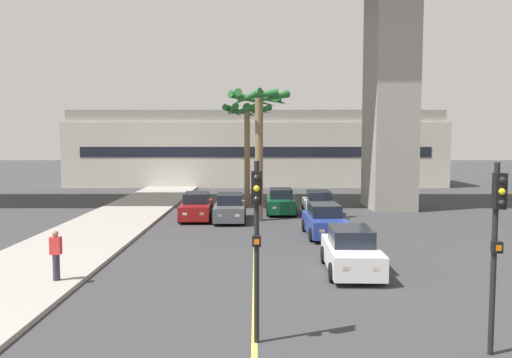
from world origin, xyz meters
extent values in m
cube|color=#9E9991|center=(-8.00, 16.00, 0.07)|extent=(4.80, 80.00, 0.15)
cube|color=#DBCC4C|center=(0.00, 24.00, 0.00)|extent=(0.14, 56.00, 0.01)
cube|color=gray|center=(9.06, 30.78, 7.85)|extent=(2.80, 4.40, 15.70)
cube|color=beige|center=(0.00, 48.67, 3.16)|extent=(37.33, 8.00, 6.31)
cube|color=#9C998D|center=(0.00, 48.67, 6.91)|extent=(36.58, 7.20, 1.20)
cube|color=black|center=(0.00, 44.65, 3.47)|extent=(33.59, 0.04, 1.00)
cube|color=white|center=(3.82, 26.74, 0.58)|extent=(1.79, 4.14, 0.80)
cube|color=black|center=(3.83, 26.89, 1.26)|extent=(1.44, 2.08, 0.60)
cube|color=#F2EDCC|center=(4.24, 24.72, 0.63)|extent=(0.24, 0.09, 0.14)
cube|color=#F2EDCC|center=(3.31, 24.74, 0.63)|extent=(0.24, 0.09, 0.14)
cylinder|color=black|center=(4.60, 25.45, 0.32)|extent=(0.23, 0.64, 0.64)
cylinder|color=black|center=(2.99, 25.48, 0.32)|extent=(0.23, 0.64, 0.64)
cylinder|color=black|center=(4.66, 27.99, 0.32)|extent=(0.23, 0.64, 0.64)
cylinder|color=black|center=(3.05, 28.03, 0.32)|extent=(0.23, 0.64, 0.64)
cube|color=#4C5156|center=(-1.47, 25.25, 0.58)|extent=(1.77, 4.13, 0.80)
cube|color=black|center=(-1.47, 25.40, 1.26)|extent=(1.43, 2.07, 0.60)
cube|color=#F2EDCC|center=(-0.97, 23.25, 0.63)|extent=(0.24, 0.08, 0.14)
cube|color=#F2EDCC|center=(-1.90, 23.23, 0.63)|extent=(0.24, 0.08, 0.14)
cylinder|color=black|center=(-0.64, 24.00, 0.32)|extent=(0.23, 0.64, 0.64)
cylinder|color=black|center=(-2.26, 23.97, 0.32)|extent=(0.23, 0.64, 0.64)
cylinder|color=black|center=(-0.69, 26.54, 0.32)|extent=(0.23, 0.64, 0.64)
cylinder|color=black|center=(-2.30, 26.51, 0.32)|extent=(0.23, 0.64, 0.64)
cube|color=#0C4728|center=(1.61, 28.27, 0.58)|extent=(1.75, 4.12, 0.80)
cube|color=black|center=(1.61, 28.42, 1.26)|extent=(1.42, 2.07, 0.60)
cube|color=#F2EDCC|center=(2.05, 26.26, 0.63)|extent=(0.24, 0.08, 0.14)
cube|color=#F2EDCC|center=(1.11, 26.27, 0.63)|extent=(0.24, 0.08, 0.14)
cylinder|color=black|center=(2.40, 26.99, 0.32)|extent=(0.23, 0.64, 0.64)
cylinder|color=black|center=(0.78, 27.01, 0.32)|extent=(0.23, 0.64, 0.64)
cylinder|color=black|center=(2.43, 29.53, 0.32)|extent=(0.23, 0.64, 0.64)
cylinder|color=black|center=(0.81, 29.55, 0.32)|extent=(0.23, 0.64, 0.64)
cube|color=maroon|center=(-3.46, 25.82, 0.58)|extent=(1.84, 4.16, 0.80)
cube|color=black|center=(-3.46, 25.97, 1.26)|extent=(1.46, 2.10, 0.60)
cube|color=#F2EDCC|center=(-2.92, 23.83, 0.63)|extent=(0.24, 0.09, 0.14)
cube|color=#F2EDCC|center=(-3.86, 23.80, 0.63)|extent=(0.24, 0.09, 0.14)
cylinder|color=black|center=(-2.61, 24.58, 0.32)|extent=(0.24, 0.65, 0.64)
cylinder|color=black|center=(-4.22, 24.53, 0.32)|extent=(0.24, 0.65, 0.64)
cylinder|color=black|center=(-2.69, 27.12, 0.32)|extent=(0.24, 0.65, 0.64)
cylinder|color=black|center=(-4.31, 27.07, 0.32)|extent=(0.24, 0.65, 0.64)
cube|color=white|center=(3.40, 14.13, 0.58)|extent=(1.81, 4.14, 0.80)
cube|color=black|center=(3.40, 14.28, 1.26)|extent=(1.45, 2.09, 0.60)
cube|color=#F2EDCC|center=(3.81, 12.11, 0.63)|extent=(0.24, 0.09, 0.14)
cube|color=#F2EDCC|center=(2.88, 12.13, 0.63)|extent=(0.24, 0.09, 0.14)
cylinder|color=black|center=(4.17, 12.84, 0.32)|extent=(0.24, 0.65, 0.64)
cylinder|color=black|center=(2.56, 12.88, 0.32)|extent=(0.24, 0.65, 0.64)
cylinder|color=black|center=(4.24, 15.38, 0.32)|extent=(0.24, 0.65, 0.64)
cylinder|color=black|center=(2.62, 15.42, 0.32)|extent=(0.24, 0.65, 0.64)
cube|color=navy|center=(3.36, 20.74, 0.58)|extent=(1.85, 4.16, 0.80)
cube|color=black|center=(3.35, 20.89, 1.26)|extent=(1.47, 2.10, 0.60)
cube|color=#F2EDCC|center=(3.90, 18.75, 0.63)|extent=(0.24, 0.09, 0.14)
cube|color=#F2EDCC|center=(2.96, 18.71, 0.63)|extent=(0.24, 0.09, 0.14)
cylinder|color=black|center=(4.21, 19.50, 0.32)|extent=(0.24, 0.65, 0.64)
cylinder|color=black|center=(2.60, 19.44, 0.32)|extent=(0.24, 0.65, 0.64)
cylinder|color=black|center=(4.12, 22.04, 0.32)|extent=(0.24, 0.65, 0.64)
cylinder|color=black|center=(2.51, 21.98, 0.32)|extent=(0.24, 0.65, 0.64)
cylinder|color=black|center=(0.05, 7.94, 2.10)|extent=(0.12, 0.12, 4.20)
cube|color=black|center=(0.05, 7.80, 3.60)|extent=(0.24, 0.20, 0.76)
sphere|color=black|center=(0.05, 7.70, 3.84)|extent=(0.14, 0.14, 0.14)
sphere|color=yellow|center=(0.05, 7.70, 3.60)|extent=(0.14, 0.14, 0.14)
sphere|color=black|center=(0.05, 7.70, 3.36)|extent=(0.14, 0.14, 0.14)
cube|color=black|center=(0.05, 7.82, 2.40)|extent=(0.20, 0.16, 0.24)
cube|color=orange|center=(0.05, 7.74, 2.40)|extent=(0.12, 0.03, 0.12)
cylinder|color=black|center=(5.15, 7.29, 2.10)|extent=(0.12, 0.12, 4.20)
cube|color=black|center=(5.15, 7.15, 3.60)|extent=(0.24, 0.20, 0.76)
sphere|color=black|center=(5.15, 7.05, 3.84)|extent=(0.14, 0.14, 0.14)
sphere|color=yellow|center=(5.15, 7.05, 3.60)|extent=(0.14, 0.14, 0.14)
sphere|color=black|center=(5.15, 7.05, 3.36)|extent=(0.14, 0.14, 0.14)
cube|color=black|center=(5.15, 7.17, 2.40)|extent=(0.20, 0.16, 0.24)
cube|color=orange|center=(5.15, 7.09, 2.40)|extent=(0.12, 0.03, 0.12)
cylinder|color=brown|center=(-0.58, 31.93, 3.39)|extent=(0.39, 0.39, 6.77)
sphere|color=#236028|center=(-0.58, 31.93, 6.92)|extent=(0.60, 0.60, 0.60)
cone|color=#236028|center=(0.54, 32.05, 6.73)|extent=(0.68, 2.34, 0.81)
cone|color=#236028|center=(0.20, 32.75, 6.73)|extent=(1.97, 1.91, 0.81)
cone|color=#236028|center=(-0.93, 33.01, 6.62)|extent=(2.33, 1.13, 1.01)
cone|color=#236028|center=(-1.55, 32.52, 6.64)|extent=(1.57, 2.20, 0.98)
cone|color=#236028|center=(-1.66, 31.58, 6.69)|extent=(1.14, 2.33, 0.88)
cone|color=#236028|center=(-0.94, 30.85, 6.63)|extent=(2.33, 1.13, 0.99)
cone|color=#236028|center=(0.24, 31.15, 6.62)|extent=(1.90, 1.98, 1.01)
cylinder|color=brown|center=(0.21, 25.47, 3.55)|extent=(0.46, 0.46, 7.10)
sphere|color=#236028|center=(0.21, 25.47, 7.25)|extent=(0.60, 0.60, 0.60)
cone|color=#236028|center=(1.37, 25.55, 6.98)|extent=(0.61, 2.40, 0.97)
cone|color=#236028|center=(1.13, 26.18, 6.95)|extent=(1.80, 2.14, 1.01)
cone|color=#236028|center=(0.08, 26.63, 6.95)|extent=(2.40, 0.70, 1.02)
cone|color=#236028|center=(-0.61, 26.29, 7.08)|extent=(1.99, 1.99, 0.79)
cone|color=#236028|center=(-0.96, 25.44, 7.03)|extent=(0.49, 2.38, 0.87)
cone|color=#236028|center=(-0.56, 24.59, 6.92)|extent=(2.07, 1.89, 1.06)
cone|color=#236028|center=(0.12, 24.30, 7.06)|extent=(2.40, 0.62, 0.83)
cone|color=#236028|center=(0.92, 24.54, 6.96)|extent=(2.15, 1.79, 0.99)
cylinder|color=#2D2D38|center=(-6.40, 12.56, 0.57)|extent=(0.22, 0.22, 0.85)
cube|color=red|center=(-6.40, 12.56, 1.28)|extent=(0.34, 0.22, 0.56)
sphere|color=#9E7051|center=(-6.40, 12.56, 1.67)|extent=(0.20, 0.20, 0.20)
camera|label=1|loc=(0.04, -3.33, 4.68)|focal=35.27mm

